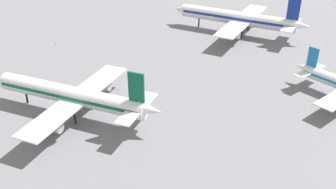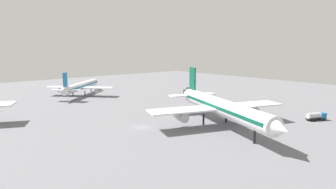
% 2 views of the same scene
% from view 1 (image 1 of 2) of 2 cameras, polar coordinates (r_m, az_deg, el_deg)
% --- Properties ---
extents(ground, '(288.00, 288.00, 0.00)m').
position_cam_1_polar(ground, '(119.66, -5.11, 1.49)').
color(ground, slate).
extents(airplane_taxiing, '(40.91, 49.65, 15.71)m').
position_cam_1_polar(airplane_taxiing, '(104.32, -13.86, -0.12)').
color(airplane_taxiing, white).
rests_on(airplane_taxiing, ground).
extents(airplane_distant, '(44.04, 52.98, 17.31)m').
position_cam_1_polar(airplane_distant, '(161.81, 10.33, 10.96)').
color(airplane_distant, white).
rests_on(airplane_distant, ground).
extents(safety_cone_near_gate, '(0.44, 0.44, 0.60)m').
position_cam_1_polar(safety_cone_near_gate, '(155.77, -16.20, 7.22)').
color(safety_cone_near_gate, '#EA590C').
rests_on(safety_cone_near_gate, ground).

